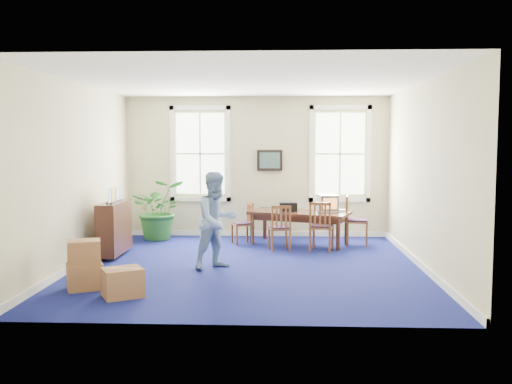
{
  "coord_description": "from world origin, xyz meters",
  "views": [
    {
      "loc": [
        0.56,
        -9.83,
        2.16
      ],
      "look_at": [
        0.1,
        0.6,
        1.25
      ],
      "focal_mm": 40.0,
      "sensor_mm": 36.0,
      "label": 1
    }
  ],
  "objects_px": {
    "man": "(217,220)",
    "chair_near_left": "(279,228)",
    "crt_tv": "(328,203)",
    "cardboard_boxes": "(99,262)",
    "potted_plant": "(159,210)",
    "credenza": "(114,231)",
    "conference_table": "(299,228)"
  },
  "relations": [
    {
      "from": "conference_table",
      "to": "potted_plant",
      "type": "distance_m",
      "value": 3.15
    },
    {
      "from": "crt_tv",
      "to": "cardboard_boxes",
      "type": "bearing_deg",
      "value": -141.57
    },
    {
      "from": "chair_near_left",
      "to": "credenza",
      "type": "relative_size",
      "value": 0.75
    },
    {
      "from": "conference_table",
      "to": "cardboard_boxes",
      "type": "relative_size",
      "value": 1.53
    },
    {
      "from": "conference_table",
      "to": "potted_plant",
      "type": "relative_size",
      "value": 1.54
    },
    {
      "from": "conference_table",
      "to": "credenza",
      "type": "relative_size",
      "value": 1.67
    },
    {
      "from": "crt_tv",
      "to": "chair_near_left",
      "type": "height_order",
      "value": "crt_tv"
    },
    {
      "from": "potted_plant",
      "to": "cardboard_boxes",
      "type": "relative_size",
      "value": 1.0
    },
    {
      "from": "chair_near_left",
      "to": "man",
      "type": "relative_size",
      "value": 0.55
    },
    {
      "from": "man",
      "to": "chair_near_left",
      "type": "bearing_deg",
      "value": 17.16
    },
    {
      "from": "man",
      "to": "potted_plant",
      "type": "xyz_separation_m",
      "value": [
        -1.61,
        2.85,
        -0.16
      ]
    },
    {
      "from": "chair_near_left",
      "to": "man",
      "type": "xyz_separation_m",
      "value": [
        -1.07,
        -1.68,
        0.37
      ]
    },
    {
      "from": "man",
      "to": "credenza",
      "type": "xyz_separation_m",
      "value": [
        -2.07,
        0.97,
        -0.35
      ]
    },
    {
      "from": "chair_near_left",
      "to": "man",
      "type": "bearing_deg",
      "value": 46.61
    },
    {
      "from": "crt_tv",
      "to": "potted_plant",
      "type": "xyz_separation_m",
      "value": [
        -3.7,
        0.42,
        -0.21
      ]
    },
    {
      "from": "credenza",
      "to": "man",
      "type": "bearing_deg",
      "value": -24.97
    },
    {
      "from": "potted_plant",
      "to": "cardboard_boxes",
      "type": "bearing_deg",
      "value": -89.91
    },
    {
      "from": "conference_table",
      "to": "cardboard_boxes",
      "type": "distance_m",
      "value": 4.87
    },
    {
      "from": "chair_near_left",
      "to": "cardboard_boxes",
      "type": "relative_size",
      "value": 0.69
    },
    {
      "from": "chair_near_left",
      "to": "credenza",
      "type": "distance_m",
      "value": 3.22
    },
    {
      "from": "conference_table",
      "to": "cardboard_boxes",
      "type": "height_order",
      "value": "cardboard_boxes"
    },
    {
      "from": "credenza",
      "to": "cardboard_boxes",
      "type": "distance_m",
      "value": 2.4
    },
    {
      "from": "cardboard_boxes",
      "to": "crt_tv",
      "type": "bearing_deg",
      "value": 45.91
    },
    {
      "from": "crt_tv",
      "to": "cardboard_boxes",
      "type": "relative_size",
      "value": 0.31
    },
    {
      "from": "conference_table",
      "to": "chair_near_left",
      "type": "xyz_separation_m",
      "value": [
        -0.42,
        -0.7,
        0.11
      ]
    },
    {
      "from": "man",
      "to": "credenza",
      "type": "relative_size",
      "value": 1.35
    },
    {
      "from": "chair_near_left",
      "to": "potted_plant",
      "type": "bearing_deg",
      "value": -34.65
    },
    {
      "from": "conference_table",
      "to": "potted_plant",
      "type": "height_order",
      "value": "potted_plant"
    },
    {
      "from": "man",
      "to": "potted_plant",
      "type": "relative_size",
      "value": 1.24
    },
    {
      "from": "man",
      "to": "conference_table",
      "type": "bearing_deg",
      "value": 17.57
    },
    {
      "from": "conference_table",
      "to": "credenza",
      "type": "height_order",
      "value": "credenza"
    },
    {
      "from": "conference_table",
      "to": "credenza",
      "type": "xyz_separation_m",
      "value": [
        -3.56,
        -1.42,
        0.13
      ]
    }
  ]
}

